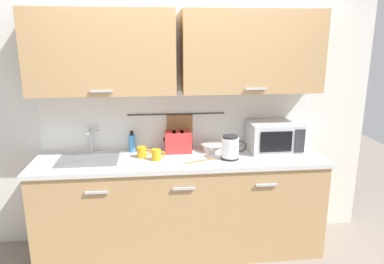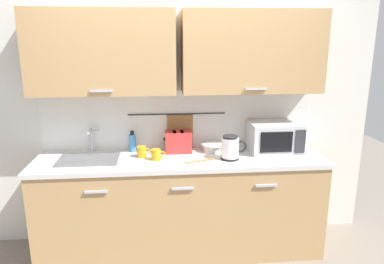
{
  "view_description": "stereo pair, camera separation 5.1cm",
  "coord_description": "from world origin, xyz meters",
  "px_view_note": "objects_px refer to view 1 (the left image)",
  "views": [
    {
      "loc": [
        -0.23,
        -2.72,
        1.92
      ],
      "look_at": [
        0.11,
        0.33,
        1.12
      ],
      "focal_mm": 34.07,
      "sensor_mm": 36.0,
      "label": 1
    },
    {
      "loc": [
        -0.18,
        -2.73,
        1.92
      ],
      "look_at": [
        0.11,
        0.33,
        1.12
      ],
      "focal_mm": 34.07,
      "sensor_mm": 36.0,
      "label": 2
    }
  ],
  "objects_px": {
    "microwave": "(274,137)",
    "mug_by_kettle": "(142,152)",
    "electric_kettle": "(231,148)",
    "mixing_bowl": "(213,147)",
    "toaster": "(178,142)",
    "wooden_spoon": "(204,160)",
    "dish_soap_bottle": "(132,143)",
    "mug_near_sink": "(156,155)"
  },
  "relations": [
    {
      "from": "toaster",
      "to": "wooden_spoon",
      "type": "xyz_separation_m",
      "value": [
        0.2,
        -0.28,
        -0.09
      ]
    },
    {
      "from": "microwave",
      "to": "mug_by_kettle",
      "type": "bearing_deg",
      "value": -176.98
    },
    {
      "from": "mug_near_sink",
      "to": "mixing_bowl",
      "type": "xyz_separation_m",
      "value": [
        0.52,
        0.19,
        -0.0
      ]
    },
    {
      "from": "electric_kettle",
      "to": "mug_near_sink",
      "type": "distance_m",
      "value": 0.64
    },
    {
      "from": "electric_kettle",
      "to": "mixing_bowl",
      "type": "relative_size",
      "value": 1.06
    },
    {
      "from": "dish_soap_bottle",
      "to": "wooden_spoon",
      "type": "height_order",
      "value": "dish_soap_bottle"
    },
    {
      "from": "electric_kettle",
      "to": "toaster",
      "type": "bearing_deg",
      "value": 150.03
    },
    {
      "from": "microwave",
      "to": "dish_soap_bottle",
      "type": "height_order",
      "value": "microwave"
    },
    {
      "from": "mixing_bowl",
      "to": "mug_by_kettle",
      "type": "bearing_deg",
      "value": -171.16
    },
    {
      "from": "wooden_spoon",
      "to": "toaster",
      "type": "bearing_deg",
      "value": 125.19
    },
    {
      "from": "mixing_bowl",
      "to": "mug_by_kettle",
      "type": "relative_size",
      "value": 1.78
    },
    {
      "from": "mixing_bowl",
      "to": "electric_kettle",
      "type": "bearing_deg",
      "value": -62.34
    },
    {
      "from": "toaster",
      "to": "microwave",
      "type": "bearing_deg",
      "value": -3.88
    },
    {
      "from": "toaster",
      "to": "mug_near_sink",
      "type": "bearing_deg",
      "value": -133.41
    },
    {
      "from": "microwave",
      "to": "mug_near_sink",
      "type": "distance_m",
      "value": 1.1
    },
    {
      "from": "mug_near_sink",
      "to": "mug_by_kettle",
      "type": "relative_size",
      "value": 1.0
    },
    {
      "from": "mixing_bowl",
      "to": "toaster",
      "type": "height_order",
      "value": "toaster"
    },
    {
      "from": "dish_soap_bottle",
      "to": "electric_kettle",
      "type": "bearing_deg",
      "value": -19.2
    },
    {
      "from": "toaster",
      "to": "wooden_spoon",
      "type": "height_order",
      "value": "toaster"
    },
    {
      "from": "microwave",
      "to": "mug_by_kettle",
      "type": "height_order",
      "value": "microwave"
    },
    {
      "from": "wooden_spoon",
      "to": "dish_soap_bottle",
      "type": "bearing_deg",
      "value": 152.04
    },
    {
      "from": "dish_soap_bottle",
      "to": "mug_by_kettle",
      "type": "bearing_deg",
      "value": -61.63
    },
    {
      "from": "microwave",
      "to": "toaster",
      "type": "relative_size",
      "value": 1.8
    },
    {
      "from": "toaster",
      "to": "mug_by_kettle",
      "type": "relative_size",
      "value": 2.13
    },
    {
      "from": "dish_soap_bottle",
      "to": "mixing_bowl",
      "type": "xyz_separation_m",
      "value": [
        0.73,
        -0.07,
        -0.04
      ]
    },
    {
      "from": "electric_kettle",
      "to": "mug_by_kettle",
      "type": "xyz_separation_m",
      "value": [
        -0.76,
        0.13,
        -0.05
      ]
    },
    {
      "from": "electric_kettle",
      "to": "mug_near_sink",
      "type": "relative_size",
      "value": 1.89
    },
    {
      "from": "mug_by_kettle",
      "to": "electric_kettle",
      "type": "bearing_deg",
      "value": -9.48
    },
    {
      "from": "microwave",
      "to": "wooden_spoon",
      "type": "xyz_separation_m",
      "value": [
        -0.68,
        -0.22,
        -0.13
      ]
    },
    {
      "from": "dish_soap_bottle",
      "to": "mug_by_kettle",
      "type": "xyz_separation_m",
      "value": [
        0.09,
        -0.17,
        -0.04
      ]
    },
    {
      "from": "microwave",
      "to": "wooden_spoon",
      "type": "height_order",
      "value": "microwave"
    },
    {
      "from": "mug_by_kettle",
      "to": "microwave",
      "type": "bearing_deg",
      "value": 3.02
    },
    {
      "from": "electric_kettle",
      "to": "wooden_spoon",
      "type": "distance_m",
      "value": 0.26
    },
    {
      "from": "microwave",
      "to": "toaster",
      "type": "bearing_deg",
      "value": 176.12
    },
    {
      "from": "dish_soap_bottle",
      "to": "mug_near_sink",
      "type": "height_order",
      "value": "dish_soap_bottle"
    },
    {
      "from": "electric_kettle",
      "to": "dish_soap_bottle",
      "type": "bearing_deg",
      "value": 160.8
    },
    {
      "from": "mug_near_sink",
      "to": "toaster",
      "type": "relative_size",
      "value": 0.47
    },
    {
      "from": "microwave",
      "to": "electric_kettle",
      "type": "distance_m",
      "value": 0.49
    },
    {
      "from": "electric_kettle",
      "to": "toaster",
      "type": "relative_size",
      "value": 0.89
    },
    {
      "from": "electric_kettle",
      "to": "wooden_spoon",
      "type": "bearing_deg",
      "value": -172.69
    },
    {
      "from": "dish_soap_bottle",
      "to": "mug_by_kettle",
      "type": "height_order",
      "value": "dish_soap_bottle"
    },
    {
      "from": "electric_kettle",
      "to": "toaster",
      "type": "height_order",
      "value": "electric_kettle"
    }
  ]
}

